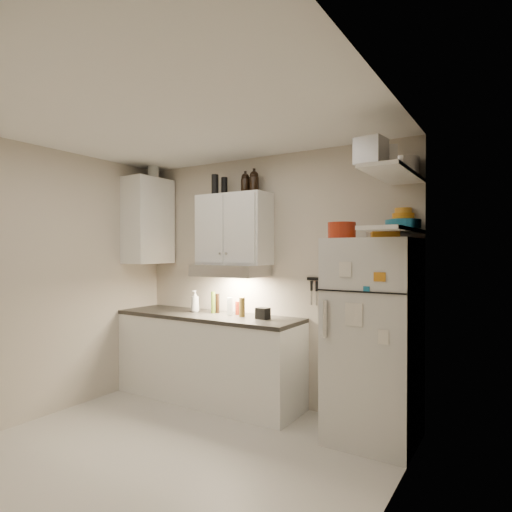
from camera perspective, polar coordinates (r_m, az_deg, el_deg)
The scene contains 36 objects.
floor at distance 3.70m, azimuth -11.86°, elevation -25.07°, with size 3.20×3.00×0.02m, color beige.
ceiling at distance 3.48m, azimuth -11.96°, elevation 17.59°, with size 3.20×3.00×0.02m, color white.
back_wall at distance 4.55m, azimuth 1.39°, elevation -3.06°, with size 3.20×0.02×2.60m, color beige.
left_wall at distance 4.61m, azimuth -26.53°, elevation -3.08°, with size 0.02×3.00×2.60m, color beige.
right_wall at distance 2.52m, azimuth 15.70°, elevation -6.07°, with size 0.02×3.00×2.60m, color beige.
base_cabinet at distance 4.74m, azimuth -6.48°, elevation -13.45°, with size 2.10×0.60×0.88m, color white.
countertop at distance 4.65m, azimuth -6.48°, elevation -7.94°, with size 2.10×0.62×0.04m, color #2C2A26.
upper_cabinet at distance 4.56m, azimuth -2.98°, elevation 3.55°, with size 0.80×0.33×0.75m, color white.
side_cabinet at distance 5.21m, azimuth -14.17°, elevation 4.54°, with size 0.33×0.55×1.00m, color white.
range_hood at distance 4.51m, azimuth -3.45°, elevation -1.95°, with size 0.76×0.46×0.12m, color silver.
fridge at distance 3.79m, azimuth 15.35°, elevation -10.69°, with size 0.70×0.68×1.70m, color silver.
shelf_hi at distance 3.59m, azimuth 17.91°, elevation 10.35°, with size 0.30×0.95×0.03m, color white.
shelf_lo at distance 3.54m, azimuth 17.88°, elevation 3.31°, with size 0.30×0.95×0.03m, color white.
knife_strip at distance 4.22m, azimuth 9.45°, elevation -3.09°, with size 0.42×0.02×0.03m, color black.
dutch_oven at distance 3.64m, azimuth 11.36°, elevation 3.36°, with size 0.23×0.23×0.13m, color #A62913.
book_stack at distance 3.53m, azimuth 16.79°, elevation 3.04°, with size 0.20×0.26×0.09m, color orange.
spice_jar at distance 3.69m, azimuth 15.01°, elevation 3.13°, with size 0.07×0.07×0.11m, color silver.
stock_pot at distance 3.96m, azimuth 19.17°, elevation 10.97°, with size 0.25×0.25×0.18m, color silver.
tin_a at distance 3.55m, azimuth 16.81°, elevation 12.25°, with size 0.19×0.17×0.19m, color #AAAAAD.
tin_b at distance 3.28m, azimuth 15.08°, elevation 13.26°, with size 0.19×0.19×0.19m, color #AAAAAD.
bowl_teal at distance 3.89m, azimuth 18.97°, elevation 3.97°, with size 0.23×0.23×0.09m, color #1A6C94.
bowl_orange at distance 3.98m, azimuth 19.05°, elevation 4.98°, with size 0.19×0.19×0.06m, color orange.
bowl_yellow at distance 3.98m, azimuth 19.05°, elevation 5.72°, with size 0.15×0.15×0.05m, color #F7A12B.
plates at distance 3.59m, azimuth 19.00°, elevation 4.05°, with size 0.27×0.27×0.07m, color #1A6C94.
growler_a at distance 4.58m, azimuth -1.44°, elevation 9.66°, with size 0.09×0.09×0.22m, color black, non-canonical shape.
growler_b at distance 4.53m, azimuth -0.26°, elevation 9.86°, with size 0.10×0.10×0.24m, color black, non-canonical shape.
thermos_a at distance 4.73m, azimuth -4.24°, elevation 9.22°, with size 0.07×0.07×0.20m, color black.
thermos_b at distance 4.68m, azimuth -5.49°, elevation 9.43°, with size 0.08×0.08×0.22m, color black.
side_jar at distance 5.29m, azimuth -13.53°, elevation 10.90°, with size 0.13×0.13×0.18m, color silver.
soap_bottle at distance 4.81m, azimuth -8.14°, elevation -5.82°, with size 0.10×0.10×0.27m, color white.
pepper_mill at distance 4.42m, azimuth -1.87°, elevation -6.83°, with size 0.06×0.06×0.20m, color brown.
oil_bottle at distance 4.69m, azimuth -5.75°, elevation -6.17°, with size 0.05×0.05×0.24m, color #475F17.
vinegar_bottle at distance 4.69m, azimuth -5.16°, elevation -6.30°, with size 0.04×0.04×0.21m, color black.
clear_bottle at distance 4.53m, azimuth -3.50°, elevation -6.73°, with size 0.06×0.06×0.18m, color silver.
red_jar at distance 4.58m, azimuth -2.35°, elevation -6.94°, with size 0.07×0.07×0.14m, color #A62913.
caddy at distance 4.28m, azimuth 0.91°, elevation -7.66°, with size 0.13×0.09×0.11m, color black.
Camera 1 is at (2.31, -2.40, 1.59)m, focal length 30.00 mm.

